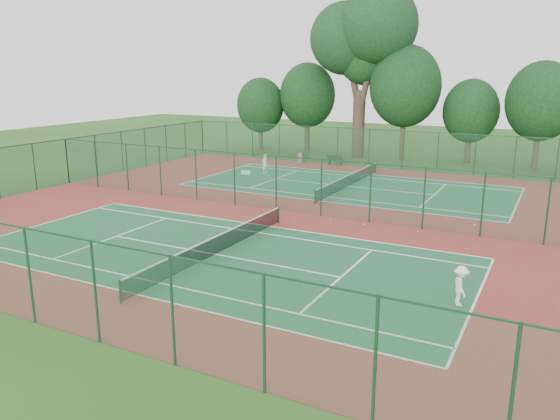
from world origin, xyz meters
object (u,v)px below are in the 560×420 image
at_px(bench, 335,160).
at_px(kit_bag, 246,172).
at_px(player_near, 461,286).
at_px(trash_bin, 301,157).
at_px(big_tree, 364,37).
at_px(player_far, 265,164).

bearing_deg(bench, kit_bag, -121.17).
relative_size(player_near, bench, 1.04).
height_order(trash_bin, bench, trash_bin).
bearing_deg(big_tree, kit_bag, -110.91).
distance_m(trash_bin, bench, 3.43).
bearing_deg(player_far, player_near, 55.72).
bearing_deg(player_far, bench, 164.03).
bearing_deg(trash_bin, bench, 4.08).
relative_size(player_far, kit_bag, 2.08).
xyz_separation_m(player_near, player_far, (-19.66, 20.18, 0.08)).
bearing_deg(bench, trash_bin, -174.62).
distance_m(player_near, player_far, 28.17).
distance_m(player_far, big_tree, 17.34).
height_order(player_far, big_tree, big_tree).
relative_size(trash_bin, big_tree, 0.06).
bearing_deg(bench, player_near, -58.07).
bearing_deg(player_far, kit_bag, -46.38).
height_order(player_far, trash_bin, player_far).
height_order(player_far, kit_bag, player_far).
bearing_deg(big_tree, player_near, -64.54).
relative_size(kit_bag, big_tree, 0.05).
bearing_deg(trash_bin, player_near, -54.08).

